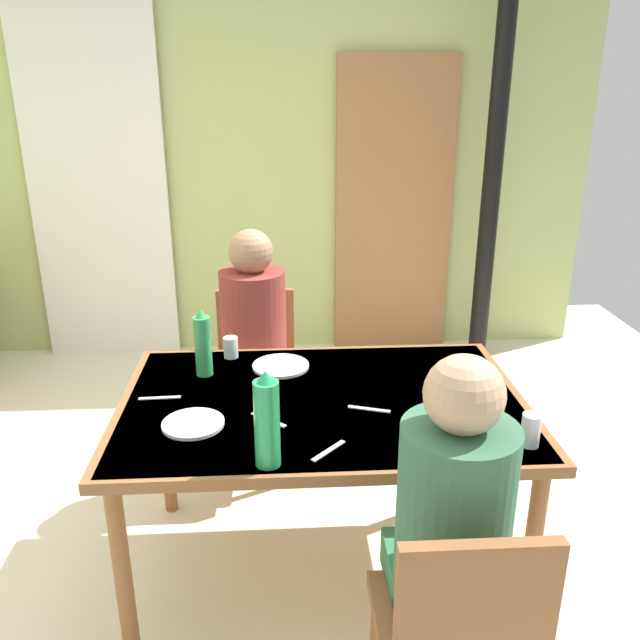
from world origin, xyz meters
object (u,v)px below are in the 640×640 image
serving_bowl_center (472,416)px  person_near_diner (453,509)px  water_bottle_green_near (267,421)px  person_far_diner (253,324)px  chair_far_diner (256,368)px  water_bottle_green_far (203,344)px  dining_table (322,416)px  chair_near_diner (458,634)px

serving_bowl_center → person_near_diner: bearing=-111.4°
water_bottle_green_near → serving_bowl_center: bearing=17.0°
person_far_diner → chair_far_diner: bearing=-90.0°
serving_bowl_center → water_bottle_green_far: bearing=154.7°
dining_table → person_far_diner: (-0.27, 0.70, 0.10)m
chair_near_diner → person_far_diner: (-0.57, 1.54, 0.28)m
chair_near_diner → serving_bowl_center: size_ratio=5.12×
dining_table → serving_bowl_center: (0.49, -0.20, 0.10)m
dining_table → serving_bowl_center: size_ratio=8.59×
person_far_diner → serving_bowl_center: 1.18m
chair_near_diner → water_bottle_green_far: water_bottle_green_far is taller
chair_far_diner → person_far_diner: size_ratio=1.13×
dining_table → chair_near_diner: bearing=-70.6°
dining_table → water_bottle_green_near: (-0.19, -0.41, 0.21)m
person_near_diner → water_bottle_green_far: bearing=128.3°
dining_table → chair_far_diner: size_ratio=1.68×
dining_table → chair_far_diner: (-0.27, 0.84, -0.18)m
water_bottle_green_near → serving_bowl_center: water_bottle_green_near is taller
person_near_diner → water_bottle_green_near: bearing=149.1°
water_bottle_green_far → serving_bowl_center: water_bottle_green_far is taller
water_bottle_green_far → serving_bowl_center: (0.94, -0.44, -0.10)m
chair_near_diner → serving_bowl_center: (0.19, 0.63, 0.28)m
chair_near_diner → person_far_diner: size_ratio=1.13×
person_near_diner → chair_far_diner: bearing=110.3°
chair_near_diner → serving_bowl_center: chair_near_diner is taller
chair_near_diner → chair_far_diner: (-0.57, 1.67, 0.00)m
water_bottle_green_far → chair_far_diner: bearing=73.7°
person_far_diner → water_bottle_green_far: size_ratio=2.82×
person_far_diner → water_bottle_green_near: 1.12m
chair_far_diner → water_bottle_green_far: 0.73m
dining_table → water_bottle_green_near: water_bottle_green_near is taller
water_bottle_green_near → chair_far_diner: bearing=93.8°
serving_bowl_center → person_far_diner: bearing=130.2°
chair_far_diner → person_near_diner: bearing=110.3°
dining_table → serving_bowl_center: bearing=-22.5°
water_bottle_green_far → serving_bowl_center: 1.04m
dining_table → water_bottle_green_near: bearing=-114.8°
person_far_diner → chair_near_diner: bearing=110.3°
chair_near_diner → chair_far_diner: 1.77m
person_near_diner → water_bottle_green_far: (-0.74, 0.94, 0.10)m
chair_far_diner → person_near_diner: 1.66m
water_bottle_green_near → water_bottle_green_far: size_ratio=1.13×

